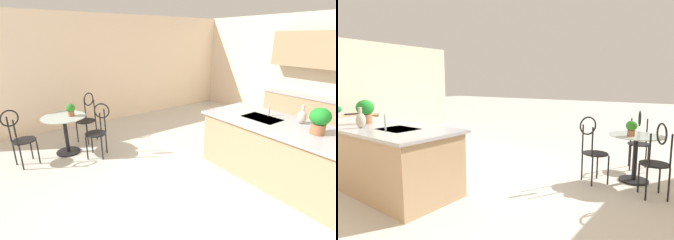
# 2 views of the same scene
# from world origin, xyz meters

# --- Properties ---
(ground_plane) EXTENTS (40.00, 40.00, 0.00)m
(ground_plane) POSITION_xyz_m (0.00, 0.00, 0.00)
(ground_plane) COLOR beige
(kitchen_island) EXTENTS (2.80, 1.06, 0.92)m
(kitchen_island) POSITION_xyz_m (0.30, 0.85, 0.46)
(kitchen_island) COLOR tan
(kitchen_island) RESTS_ON ground
(bistro_table) EXTENTS (0.80, 0.80, 0.74)m
(bistro_table) POSITION_xyz_m (-2.76, -1.62, 0.45)
(bistro_table) COLOR black
(bistro_table) RESTS_ON ground
(chair_near_window) EXTENTS (0.52, 0.52, 1.04)m
(chair_near_window) POSITION_xyz_m (-3.13, -1.07, 0.57)
(chair_near_window) COLOR black
(chair_near_window) RESTS_ON ground
(chair_by_island) EXTENTS (0.53, 0.53, 1.04)m
(chair_by_island) POSITION_xyz_m (-2.24, -1.16, 0.57)
(chair_by_island) COLOR black
(chair_by_island) RESTS_ON ground
(chair_toward_desk) EXTENTS (0.47, 0.52, 1.04)m
(chair_toward_desk) POSITION_xyz_m (-2.66, -2.38, 0.57)
(chair_toward_desk) COLOR black
(chair_toward_desk) RESTS_ON ground
(sink_faucet) EXTENTS (0.02, 0.02, 0.22)m
(sink_faucet) POSITION_xyz_m (-0.25, 1.03, 1.03)
(sink_faucet) COLOR #B2B5BA
(sink_faucet) RESTS_ON kitchen_island
(writing_desk) EXTENTS (0.60, 1.20, 0.74)m
(writing_desk) POSITION_xyz_m (3.65, -0.30, 0.51)
(writing_desk) COLOR tan
(writing_desk) RESTS_ON ground
(keyboard) EXTENTS (0.16, 0.44, 0.03)m
(keyboard) POSITION_xyz_m (3.67, -0.40, 0.75)
(keyboard) COLOR black
(keyboard) RESTS_ON writing_desk
(potted_plant_on_table) EXTENTS (0.17, 0.17, 0.23)m
(potted_plant_on_table) POSITION_xyz_m (-2.71, -1.49, 0.87)
(potted_plant_on_table) COLOR #9E603D
(potted_plant_on_table) RESTS_ON bistro_table
(potted_plant_counter_near) EXTENTS (0.26, 0.26, 0.37)m
(potted_plant_counter_near) POSITION_xyz_m (0.60, 0.85, 1.13)
(potted_plant_counter_near) COLOR #9E603D
(potted_plant_counter_near) RESTS_ON kitchen_island
(potted_plant_on_desk) EXTENTS (0.17, 0.17, 0.24)m
(potted_plant_on_desk) POSITION_xyz_m (3.53, 0.05, 0.88)
(potted_plant_on_desk) COLOR beige
(potted_plant_on_desk) RESTS_ON writing_desk
(vase_on_counter) EXTENTS (0.13, 0.13, 0.29)m
(vase_on_counter) POSITION_xyz_m (0.25, 1.10, 1.03)
(vase_on_counter) COLOR #BCB29E
(vase_on_counter) RESTS_ON kitchen_island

